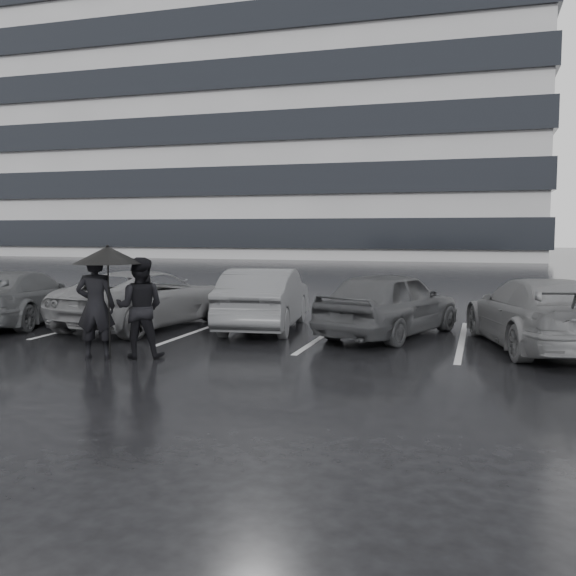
% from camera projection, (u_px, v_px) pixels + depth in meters
% --- Properties ---
extents(ground, '(160.00, 160.00, 0.00)m').
position_uv_depth(ground, '(262.00, 353.00, 11.50)').
color(ground, black).
rests_on(ground, ground).
extents(office_building, '(61.00, 26.00, 29.00)m').
position_uv_depth(office_building, '(210.00, 106.00, 62.34)').
color(office_building, '#9A9A9D').
rests_on(office_building, ground).
extents(car_main, '(2.89, 4.38, 1.38)m').
position_uv_depth(car_main, '(390.00, 303.00, 13.35)').
color(car_main, black).
rests_on(car_main, ground).
extents(car_west_a, '(2.00, 4.30, 1.37)m').
position_uv_depth(car_west_a, '(265.00, 299.00, 14.35)').
color(car_west_a, '#303033').
rests_on(car_west_a, ground).
extents(car_west_b, '(2.87, 4.95, 1.30)m').
position_uv_depth(car_west_b, '(147.00, 298.00, 14.71)').
color(car_west_b, '#49494B').
rests_on(car_west_b, ground).
extents(car_west_c, '(2.65, 4.63, 1.26)m').
position_uv_depth(car_west_c, '(20.00, 297.00, 15.10)').
color(car_west_c, black).
rests_on(car_west_c, ground).
extents(car_east, '(2.97, 4.92, 1.33)m').
position_uv_depth(car_east, '(540.00, 313.00, 11.92)').
color(car_east, '#49494B').
rests_on(car_east, ground).
extents(pedestrian_left, '(0.77, 0.62, 1.81)m').
position_uv_depth(pedestrian_left, '(96.00, 306.00, 11.00)').
color(pedestrian_left, black).
rests_on(pedestrian_left, ground).
extents(pedestrian_right, '(0.99, 0.86, 1.74)m').
position_uv_depth(pedestrian_right, '(140.00, 308.00, 11.08)').
color(pedestrian_right, black).
rests_on(pedestrian_right, ground).
extents(umbrella, '(1.16, 1.16, 1.96)m').
position_uv_depth(umbrella, '(108.00, 255.00, 10.85)').
color(umbrella, black).
rests_on(umbrella, ground).
extents(stall_stripes, '(19.72, 5.00, 0.00)m').
position_uv_depth(stall_stripes, '(265.00, 331.00, 14.12)').
color(stall_stripes, '#AAAAAC').
rests_on(stall_stripes, ground).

